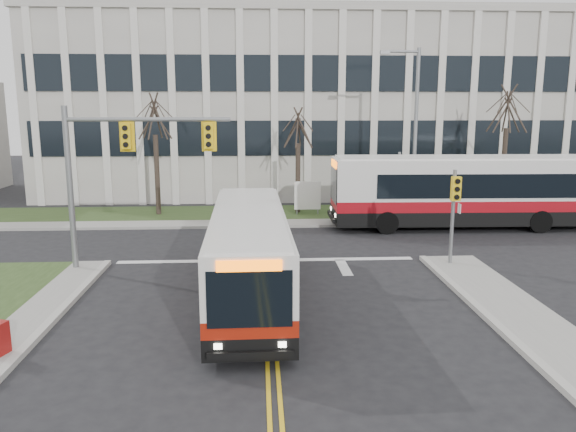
# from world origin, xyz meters

# --- Properties ---
(ground) EXTENTS (120.00, 120.00, 0.00)m
(ground) POSITION_xyz_m (0.00, 0.00, 0.00)
(ground) COLOR black
(ground) RESTS_ON ground
(sidewalk_cross) EXTENTS (44.00, 1.60, 0.14)m
(sidewalk_cross) POSITION_xyz_m (5.00, 15.20, 0.07)
(sidewalk_cross) COLOR #9E9B93
(sidewalk_cross) RESTS_ON ground
(building_lawn) EXTENTS (44.00, 5.00, 0.12)m
(building_lawn) POSITION_xyz_m (5.00, 18.00, 0.06)
(building_lawn) COLOR #2E411B
(building_lawn) RESTS_ON ground
(office_building) EXTENTS (40.00, 16.00, 12.00)m
(office_building) POSITION_xyz_m (5.00, 30.00, 6.00)
(office_building) COLOR beige
(office_building) RESTS_ON ground
(mast_arm_signal) EXTENTS (6.11, 0.38, 6.20)m
(mast_arm_signal) POSITION_xyz_m (-5.62, 7.16, 4.26)
(mast_arm_signal) COLOR slate
(mast_arm_signal) RESTS_ON ground
(signal_pole_near) EXTENTS (0.34, 0.39, 3.80)m
(signal_pole_near) POSITION_xyz_m (7.20, 6.90, 2.50)
(signal_pole_near) COLOR slate
(signal_pole_near) RESTS_ON ground
(signal_pole_far) EXTENTS (0.34, 0.39, 3.80)m
(signal_pole_far) POSITION_xyz_m (7.20, 15.40, 2.50)
(signal_pole_far) COLOR slate
(signal_pole_far) RESTS_ON ground
(streetlight) EXTENTS (2.15, 0.25, 9.20)m
(streetlight) POSITION_xyz_m (8.03, 16.20, 5.19)
(streetlight) COLOR slate
(streetlight) RESTS_ON ground
(directory_sign) EXTENTS (1.50, 0.12, 2.00)m
(directory_sign) POSITION_xyz_m (2.50, 17.50, 1.17)
(directory_sign) COLOR slate
(directory_sign) RESTS_ON ground
(tree_left) EXTENTS (1.80, 1.80, 7.70)m
(tree_left) POSITION_xyz_m (-6.00, 18.00, 5.51)
(tree_left) COLOR #42352B
(tree_left) RESTS_ON ground
(tree_mid) EXTENTS (1.80, 1.80, 6.82)m
(tree_mid) POSITION_xyz_m (2.00, 18.20, 4.88)
(tree_mid) COLOR #42352B
(tree_mid) RESTS_ON ground
(tree_right) EXTENTS (1.80, 1.80, 8.25)m
(tree_right) POSITION_xyz_m (14.00, 18.00, 5.91)
(tree_right) COLOR #42352B
(tree_right) RESTS_ON ground
(bus_main) EXTENTS (2.48, 10.63, 2.82)m
(bus_main) POSITION_xyz_m (-0.62, 3.70, 1.41)
(bus_main) COLOR silver
(bus_main) RESTS_ON ground
(bus_cross) EXTENTS (13.56, 3.19, 3.60)m
(bus_cross) POSITION_xyz_m (10.30, 14.00, 1.80)
(bus_cross) COLOR silver
(bus_cross) RESTS_ON ground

